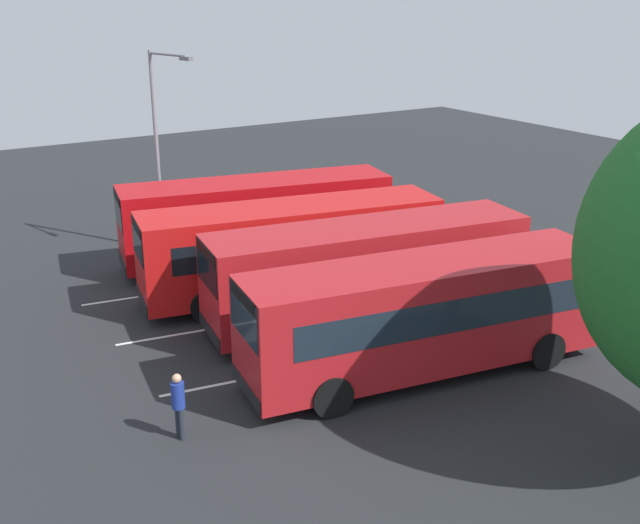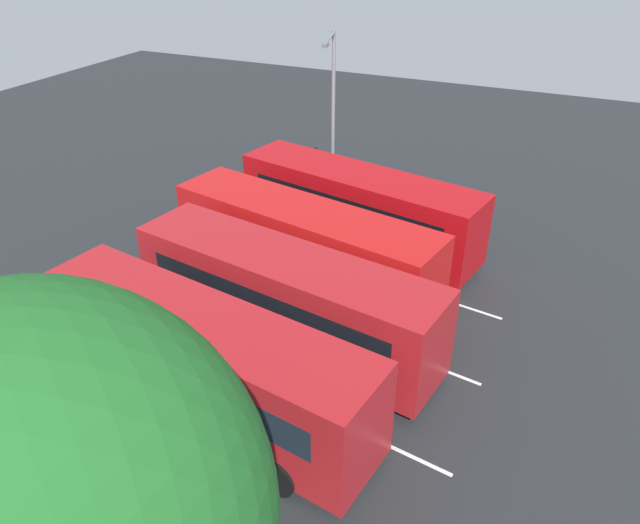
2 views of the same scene
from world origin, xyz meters
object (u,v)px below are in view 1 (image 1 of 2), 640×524
(bus_far_left, at_px, (256,217))
(bus_far_right, at_px, (425,313))
(bus_center_right, at_px, (367,270))
(pedestrian, at_px, (178,401))
(bus_center_left, at_px, (291,247))
(street_lamp, at_px, (160,140))

(bus_far_left, relative_size, bus_far_right, 1.00)
(bus_center_right, relative_size, bus_far_right, 1.00)
(pedestrian, bearing_deg, bus_center_right, 15.63)
(bus_center_left, bearing_deg, pedestrian, 54.63)
(bus_far_left, relative_size, street_lamp, 1.34)
(bus_center_right, xyz_separation_m, street_lamp, (2.75, -10.08, 2.74))
(bus_center_left, distance_m, street_lamp, 7.63)
(bus_far_left, height_order, bus_center_right, same)
(pedestrian, height_order, street_lamp, street_lamp)
(bus_far_right, bearing_deg, bus_far_left, -83.22)
(bus_far_left, relative_size, pedestrian, 6.22)
(bus_far_right, relative_size, pedestrian, 6.21)
(bus_far_right, height_order, pedestrian, bus_far_right)
(bus_center_right, distance_m, pedestrian, 8.26)
(bus_far_right, height_order, street_lamp, street_lamp)
(bus_center_left, relative_size, pedestrian, 6.22)
(bus_center_right, height_order, street_lamp, street_lamp)
(bus_far_right, bearing_deg, pedestrian, 5.27)
(bus_center_right, bearing_deg, bus_far_left, -78.70)
(bus_center_right, height_order, pedestrian, bus_center_right)
(bus_far_left, height_order, pedestrian, bus_far_left)
(bus_center_left, xyz_separation_m, pedestrian, (6.70, 6.37, -0.80))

